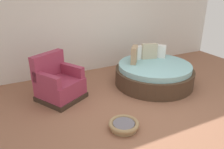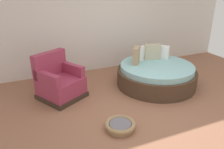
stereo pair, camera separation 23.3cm
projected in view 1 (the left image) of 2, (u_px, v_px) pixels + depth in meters
name	position (u px, v px, depth m)	size (l,w,h in m)	color
ground_plane	(148.00, 113.00, 4.20)	(8.00, 8.00, 0.02)	#936047
back_wall	(93.00, 17.00, 5.79)	(8.00, 0.12, 2.83)	silver
round_daybed	(154.00, 73.00, 5.29)	(1.83, 1.83, 0.89)	#473323
red_armchair	(58.00, 84.00, 4.58)	(1.09, 1.09, 0.94)	#38281E
pet_basket	(124.00, 125.00, 3.70)	(0.51, 0.51, 0.13)	#9E7F56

